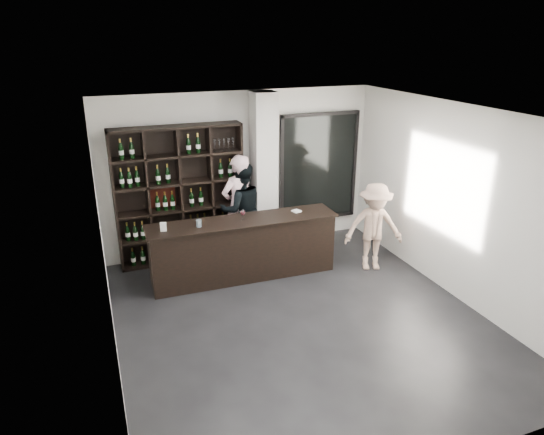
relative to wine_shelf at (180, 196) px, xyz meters
name	(u,v)px	position (x,y,z in m)	size (l,w,h in m)	color
floor	(301,320)	(1.15, -2.57, -1.20)	(5.00, 5.50, 0.01)	black
wine_shelf	(180,196)	(0.00, 0.00, 0.00)	(2.20, 0.35, 2.40)	black
structural_column	(264,174)	(1.50, -0.10, 0.25)	(0.40, 0.40, 2.90)	silver
glass_panel	(319,168)	(2.70, 0.12, 0.20)	(1.60, 0.08, 2.10)	black
tasting_counter	(244,249)	(0.80, -1.04, -0.69)	(3.09, 0.64, 1.02)	black
taster_pink	(239,206)	(1.00, -0.17, -0.27)	(0.68, 0.45, 1.87)	#FFCFD5
taster_black	(242,210)	(1.05, -0.17, -0.34)	(0.84, 0.65, 1.72)	black
customer	(374,227)	(2.95, -1.52, -0.44)	(0.98, 0.57, 1.52)	tan
wine_glass	(243,214)	(0.80, -1.03, -0.09)	(0.08, 0.08, 0.19)	white
spit_cup	(199,223)	(0.07, -1.07, -0.13)	(0.08, 0.08, 0.11)	silver
napkin_stack	(296,211)	(1.75, -0.99, -0.17)	(0.13, 0.13, 0.02)	white
card_stand	(163,227)	(-0.47, -1.05, -0.12)	(0.09, 0.05, 0.14)	white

